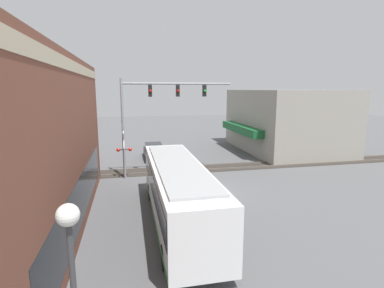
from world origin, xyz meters
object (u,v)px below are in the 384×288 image
city_bus (178,190)px  crossing_signal (124,150)px  parked_car_black (154,152)px  pedestrian_near_bus (214,200)px

city_bus → crossing_signal: (8.69, 2.76, 0.53)m
crossing_signal → parked_car_black: bearing=-23.1°
crossing_signal → city_bus: bearing=-162.4°
crossing_signal → pedestrian_near_bus: bearing=-149.9°
city_bus → parked_car_black: 15.19m
parked_car_black → city_bus: bearing=180.0°
crossing_signal → parked_car_black: crossing_signal is taller
pedestrian_near_bus → crossing_signal: bearing=30.1°
parked_car_black → pedestrian_near_bus: (-14.76, -2.06, 0.21)m
city_bus → pedestrian_near_bus: (0.39, -2.06, -0.85)m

